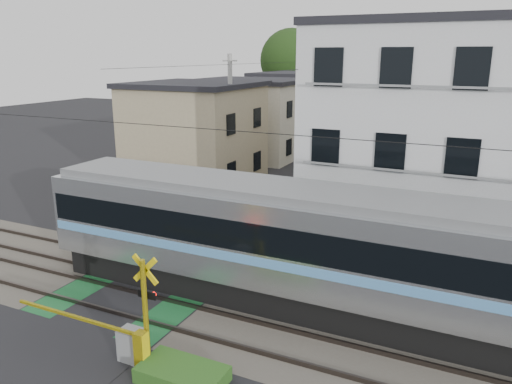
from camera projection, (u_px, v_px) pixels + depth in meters
The scene contains 11 objects.
ground at pixel (143, 288), 17.61m from camera, with size 120.00×120.00×0.00m, color black.
track_bed at pixel (143, 287), 17.60m from camera, with size 120.00×120.00×0.14m.
crossing_signal_near at pixel (133, 338), 13.17m from camera, with size 4.74×0.65×3.09m.
crossing_signal_far at pixel (146, 227), 21.67m from camera, with size 4.74×0.65×3.09m.
apartment_block at pixel (439, 135), 21.11m from camera, with size 10.20×8.36×9.30m.
houses_row at pixel (349, 116), 39.20m from camera, with size 22.07×31.35×6.80m.
tree_hill at pixel (406, 71), 57.76m from camera, with size 40.00×14.05×11.99m.
catenary at pixel (306, 210), 14.17m from camera, with size 60.00×5.04×7.00m.
utility_poles at pixel (322, 108), 36.98m from camera, with size 7.90×42.00×8.00m.
pedestrian at pixel (376, 140), 42.06m from camera, with size 0.68×0.45×1.87m, color #2E303A.
weed_patches at pixel (183, 294), 16.76m from camera, with size 10.25×8.80×0.40m.
Camera 1 is at (10.53, -12.79, 7.96)m, focal length 35.00 mm.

